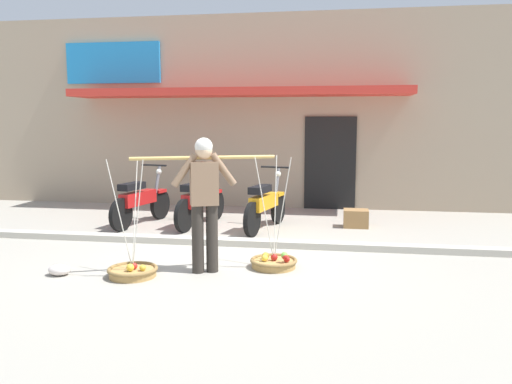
{
  "coord_description": "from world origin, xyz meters",
  "views": [
    {
      "loc": [
        1.56,
        -6.89,
        1.89
      ],
      "look_at": [
        0.37,
        0.6,
        0.85
      ],
      "focal_mm": 36.06,
      "sensor_mm": 36.0,
      "label": 1
    }
  ],
  "objects_px": {
    "fruit_vendor": "(204,196)",
    "plastic_litter_bag": "(59,270)",
    "motorcycle_third_in_row": "(265,204)",
    "wooden_crate": "(356,218)",
    "motorcycle_nearest_shop": "(140,201)",
    "fruit_basket_left_side": "(274,262)",
    "fruit_basket_right_side": "(133,271)",
    "motorcycle_second_in_row": "(200,201)"
  },
  "relations": [
    {
      "from": "motorcycle_nearest_shop",
      "to": "motorcycle_second_in_row",
      "type": "bearing_deg",
      "value": 4.82
    },
    {
      "from": "fruit_basket_left_side",
      "to": "motorcycle_second_in_row",
      "type": "distance_m",
      "value": 3.0
    },
    {
      "from": "fruit_vendor",
      "to": "motorcycle_second_in_row",
      "type": "bearing_deg",
      "value": 106.49
    },
    {
      "from": "motorcycle_second_in_row",
      "to": "wooden_crate",
      "type": "xyz_separation_m",
      "value": [
        2.8,
        0.34,
        -0.29
      ]
    },
    {
      "from": "fruit_vendor",
      "to": "motorcycle_nearest_shop",
      "type": "height_order",
      "value": "fruit_vendor"
    },
    {
      "from": "fruit_basket_left_side",
      "to": "fruit_basket_right_side",
      "type": "height_order",
      "value": "same"
    },
    {
      "from": "plastic_litter_bag",
      "to": "motorcycle_third_in_row",
      "type": "bearing_deg",
      "value": 55.11
    },
    {
      "from": "fruit_basket_right_side",
      "to": "fruit_basket_left_side",
      "type": "bearing_deg",
      "value": 21.87
    },
    {
      "from": "fruit_basket_right_side",
      "to": "motorcycle_second_in_row",
      "type": "distance_m",
      "value": 3.16
    },
    {
      "from": "fruit_basket_right_side",
      "to": "motorcycle_second_in_row",
      "type": "relative_size",
      "value": 0.81
    },
    {
      "from": "fruit_basket_left_side",
      "to": "motorcycle_third_in_row",
      "type": "distance_m",
      "value": 2.39
    },
    {
      "from": "fruit_basket_right_side",
      "to": "motorcycle_second_in_row",
      "type": "xyz_separation_m",
      "value": [
        -0.0,
        3.14,
        0.38
      ]
    },
    {
      "from": "fruit_basket_left_side",
      "to": "motorcycle_nearest_shop",
      "type": "xyz_separation_m",
      "value": [
        -2.76,
        2.38,
        0.37
      ]
    },
    {
      "from": "motorcycle_third_in_row",
      "to": "plastic_litter_bag",
      "type": "bearing_deg",
      "value": -124.89
    },
    {
      "from": "plastic_litter_bag",
      "to": "fruit_basket_left_side",
      "type": "bearing_deg",
      "value": 16.3
    },
    {
      "from": "fruit_vendor",
      "to": "motorcycle_third_in_row",
      "type": "distance_m",
      "value": 2.73
    },
    {
      "from": "motorcycle_second_in_row",
      "to": "plastic_litter_bag",
      "type": "bearing_deg",
      "value": -105.94
    },
    {
      "from": "motorcycle_second_in_row",
      "to": "fruit_basket_right_side",
      "type": "bearing_deg",
      "value": -89.99
    },
    {
      "from": "fruit_basket_right_side",
      "to": "wooden_crate",
      "type": "distance_m",
      "value": 4.47
    },
    {
      "from": "plastic_litter_bag",
      "to": "wooden_crate",
      "type": "height_order",
      "value": "wooden_crate"
    },
    {
      "from": "plastic_litter_bag",
      "to": "fruit_basket_right_side",
      "type": "bearing_deg",
      "value": 5.47
    },
    {
      "from": "fruit_vendor",
      "to": "wooden_crate",
      "type": "height_order",
      "value": "fruit_vendor"
    },
    {
      "from": "motorcycle_nearest_shop",
      "to": "motorcycle_second_in_row",
      "type": "distance_m",
      "value": 1.11
    },
    {
      "from": "fruit_vendor",
      "to": "motorcycle_third_in_row",
      "type": "bearing_deg",
      "value": 81.6
    },
    {
      "from": "fruit_basket_left_side",
      "to": "motorcycle_third_in_row",
      "type": "relative_size",
      "value": 0.81
    },
    {
      "from": "motorcycle_third_in_row",
      "to": "motorcycle_nearest_shop",
      "type": "bearing_deg",
      "value": 178.48
    },
    {
      "from": "motorcycle_second_in_row",
      "to": "fruit_vendor",
      "type": "bearing_deg",
      "value": -73.51
    },
    {
      "from": "fruit_vendor",
      "to": "plastic_litter_bag",
      "type": "bearing_deg",
      "value": -166.4
    },
    {
      "from": "fruit_vendor",
      "to": "motorcycle_third_in_row",
      "type": "xyz_separation_m",
      "value": [
        0.39,
        2.65,
        -0.53
      ]
    },
    {
      "from": "motorcycle_second_in_row",
      "to": "plastic_litter_bag",
      "type": "distance_m",
      "value": 3.38
    },
    {
      "from": "fruit_basket_left_side",
      "to": "fruit_basket_right_side",
      "type": "distance_m",
      "value": 1.79
    },
    {
      "from": "motorcycle_third_in_row",
      "to": "wooden_crate",
      "type": "relative_size",
      "value": 4.06
    },
    {
      "from": "fruit_basket_left_side",
      "to": "motorcycle_second_in_row",
      "type": "height_order",
      "value": "fruit_basket_left_side"
    },
    {
      "from": "fruit_basket_right_side",
      "to": "plastic_litter_bag",
      "type": "distance_m",
      "value": 0.93
    },
    {
      "from": "motorcycle_nearest_shop",
      "to": "motorcycle_third_in_row",
      "type": "xyz_separation_m",
      "value": [
        2.32,
        -0.06,
        0.0
      ]
    },
    {
      "from": "motorcycle_nearest_shop",
      "to": "motorcycle_third_in_row",
      "type": "relative_size",
      "value": 1.0
    },
    {
      "from": "motorcycle_second_in_row",
      "to": "wooden_crate",
      "type": "bearing_deg",
      "value": 7.02
    },
    {
      "from": "motorcycle_third_in_row",
      "to": "wooden_crate",
      "type": "bearing_deg",
      "value": 17.52
    },
    {
      "from": "fruit_basket_right_side",
      "to": "wooden_crate",
      "type": "height_order",
      "value": "fruit_basket_right_side"
    },
    {
      "from": "fruit_vendor",
      "to": "fruit_basket_left_side",
      "type": "relative_size",
      "value": 1.17
    },
    {
      "from": "fruit_basket_left_side",
      "to": "plastic_litter_bag",
      "type": "bearing_deg",
      "value": -163.7
    },
    {
      "from": "motorcycle_third_in_row",
      "to": "wooden_crate",
      "type": "xyz_separation_m",
      "value": [
        1.58,
        0.5,
        -0.29
      ]
    }
  ]
}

